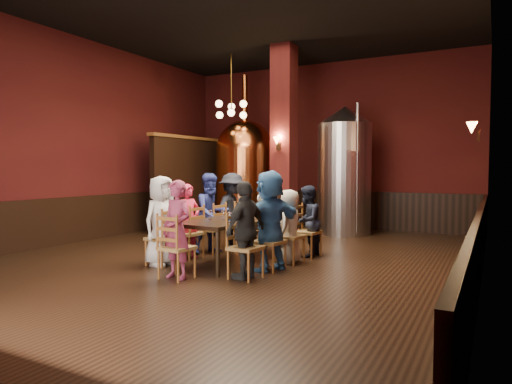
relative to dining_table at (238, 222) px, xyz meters
The scene contains 40 objects.
room 1.58m from the dining_table, 131.13° to the left, with size 10.00×10.02×4.50m.
wainscot_right 3.79m from the dining_table, ahead, with size 0.08×9.90×1.00m, color black.
wainscot_back 5.17m from the dining_table, 91.95° to the left, with size 7.90×0.08×1.00m, color black.
wainscot_left 4.14m from the dining_table, behind, with size 0.08×9.90×1.00m, color black.
column 3.42m from the dining_table, 99.00° to the left, with size 0.58×0.58×4.50m, color #44130E.
partition 4.82m from the dining_table, 134.78° to the left, with size 0.22×3.50×2.40m, color black.
pendant_cluster 4.40m from the dining_table, 122.50° to the left, with size 0.90×0.90×1.70m, color #A57226, non-canonical shape.
sconce_wall 4.14m from the dining_table, 15.04° to the left, with size 0.20×0.20×0.36m, color black, non-canonical shape.
sconce_column 3.13m from the dining_table, 99.98° to the left, with size 0.20×0.20×0.36m, color black, non-canonical shape.
dining_table is the anchor object (origin of this frame).
chair_0 1.33m from the dining_table, 135.75° to the right, with size 0.46×0.46×0.92m, color brown, non-canonical shape.
person_0 1.31m from the dining_table, 135.75° to the right, with size 0.73×0.47×1.49m, color silver.
chair_1 0.94m from the dining_table, 164.16° to the right, with size 0.46×0.46×0.92m, color brown, non-canonical shape.
person_1 0.91m from the dining_table, 164.16° to the right, with size 0.49×0.32×1.34m, color #C42144.
chair_2 0.94m from the dining_table, 153.40° to the left, with size 0.46×0.46×0.92m, color brown, non-canonical shape.
person_2 0.91m from the dining_table, 153.40° to the left, with size 0.74×0.36×1.52m, color navy.
chair_3 1.33m from the dining_table, 124.98° to the left, with size 0.46×0.46×0.92m, color brown, non-canonical shape.
person_3 1.31m from the dining_table, 124.98° to the left, with size 0.99×0.57×1.53m, color black.
chair_4 1.33m from the dining_table, 55.02° to the right, with size 0.46×0.46×0.92m, color brown, non-canonical shape.
person_4 1.31m from the dining_table, 55.02° to the right, with size 0.84×0.35×1.44m, color black.
chair_5 0.94m from the dining_table, 26.60° to the right, with size 0.46×0.46×0.92m, color brown, non-canonical shape.
person_5 0.92m from the dining_table, 26.60° to the right, with size 1.48×0.47×1.59m, color #3568A0.
chair_6 0.94m from the dining_table, 15.84° to the left, with size 0.46×0.46×0.92m, color brown, non-canonical shape.
person_6 0.91m from the dining_table, 15.84° to the left, with size 0.61×0.40×1.26m, color #B6B2A1.
chair_7 1.33m from the dining_table, 44.25° to the left, with size 0.46×0.46×0.92m, color brown, non-canonical shape.
person_7 1.31m from the dining_table, 44.25° to the left, with size 0.63×0.31×1.31m, color black.
chair_8 1.57m from the dining_table, 95.38° to the right, with size 0.46×0.46×0.92m, color brown, non-canonical shape.
person_8 1.55m from the dining_table, 95.38° to the right, with size 0.53×0.35×1.45m, color #892D4B.
copper_kettle 4.57m from the dining_table, 117.52° to the left, with size 2.00×2.00×4.13m.
steel_vessel 4.23m from the dining_table, 80.56° to the left, with size 1.54×1.54×3.14m.
rose_vase 0.87m from the dining_table, 84.95° to the left, with size 0.22×0.22×0.38m.
wine_glass_0 0.20m from the dining_table, 67.05° to the right, with size 0.07×0.07×0.17m, color white, non-canonical shape.
wine_glass_1 0.36m from the dining_table, ahead, with size 0.07×0.07×0.17m, color white, non-canonical shape.
wine_glass_2 0.18m from the dining_table, 90.08° to the left, with size 0.07×0.07×0.17m, color white, non-canonical shape.
wine_glass_3 0.28m from the dining_table, ahead, with size 0.07×0.07×0.17m, color white, non-canonical shape.
wine_glass_4 0.40m from the dining_table, 74.80° to the left, with size 0.07×0.07×0.17m, color white, non-canonical shape.
wine_glass_5 0.40m from the dining_table, 102.88° to the right, with size 0.07×0.07×0.17m, color white, non-canonical shape.
wine_glass_6 0.56m from the dining_table, 119.13° to the right, with size 0.07×0.07×0.17m, color white, non-canonical shape.
wine_glass_7 0.74m from the dining_table, 66.50° to the left, with size 0.07×0.07×0.17m, color white, non-canonical shape.
wine_glass_8 0.72m from the dining_table, 70.92° to the right, with size 0.07×0.07×0.17m, color white, non-canonical shape.
Camera 1 is at (4.14, -7.07, 1.62)m, focal length 32.00 mm.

